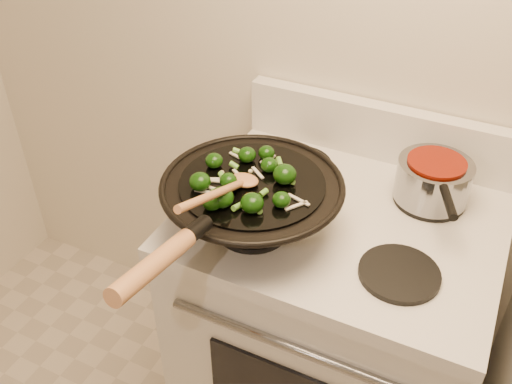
% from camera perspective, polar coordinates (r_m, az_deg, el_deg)
% --- Properties ---
extents(stove, '(0.78, 0.67, 1.08)m').
position_cam_1_polar(stove, '(1.76, 7.37, -13.59)').
color(stove, white).
rests_on(stove, ground).
extents(wok, '(0.43, 0.71, 0.24)m').
position_cam_1_polar(wok, '(1.33, -0.48, -1.10)').
color(wok, black).
rests_on(wok, stove).
extents(stirfry, '(0.28, 0.27, 0.05)m').
position_cam_1_polar(stirfry, '(1.27, -1.47, 0.97)').
color(stirfry, black).
rests_on(stirfry, wok).
extents(wooden_spoon, '(0.07, 0.30, 0.13)m').
position_cam_1_polar(wooden_spoon, '(1.21, -2.88, 0.39)').
color(wooden_spoon, '#BA7A49').
rests_on(wooden_spoon, wok).
extents(saucepan, '(0.19, 0.29, 0.11)m').
position_cam_1_polar(saucepan, '(1.50, 17.31, 1.18)').
color(saucepan, gray).
rests_on(saucepan, stove).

